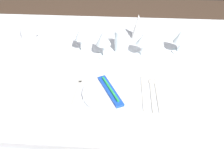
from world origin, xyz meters
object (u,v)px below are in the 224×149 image
object	(u,v)px
spoon_dessert	(157,91)
wine_glass_far	(81,36)
wine_glass_left	(103,39)
wine_glass_right	(143,40)
drink_tumbler	(120,42)
wine_glass_centre	(181,38)
napkin_folded	(138,27)
toothbrush_package	(110,90)
dinner_knife	(144,93)
spoon_soup	(152,91)
dinner_plate	(110,93)
fork_outer	(77,90)
coffee_cup_left	(28,32)

from	to	relation	value
spoon_dessert	wine_glass_far	size ratio (longest dim) A/B	1.56
wine_glass_left	wine_glass_right	distance (m)	0.21
wine_glass_right	drink_tumbler	distance (m)	0.14
wine_glass_left	drink_tumbler	distance (m)	0.12
wine_glass_centre	napkin_folded	xyz separation A→B (m)	(-0.22, 0.14, -0.01)
napkin_folded	toothbrush_package	bearing A→B (deg)	-103.98
dinner_knife	drink_tumbler	distance (m)	0.38
spoon_dessert	wine_glass_left	bearing A→B (deg)	134.78
wine_glass_right	wine_glass_far	size ratio (longest dim) A/B	0.94
wine_glass_far	spoon_soup	bearing A→B (deg)	-40.08
spoon_soup	wine_glass_centre	xyz separation A→B (m)	(0.17, 0.34, 0.09)
dinner_plate	wine_glass_right	world-z (taller)	wine_glass_right
fork_outer	drink_tumbler	distance (m)	0.40
dinner_plate	spoon_soup	bearing A→B (deg)	11.09
dinner_plate	wine_glass_left	xyz separation A→B (m)	(-0.06, 0.30, 0.10)
coffee_cup_left	wine_glass_centre	distance (m)	0.89
spoon_soup	wine_glass_left	distance (m)	0.38
fork_outer	drink_tumbler	size ratio (longest dim) A/B	1.75
toothbrush_package	napkin_folded	distance (m)	0.53
spoon_dessert	dinner_knife	bearing A→B (deg)	-160.87
wine_glass_far	wine_glass_right	bearing A→B (deg)	-3.83
wine_glass_right	wine_glass_far	world-z (taller)	wine_glass_far
napkin_folded	wine_glass_left	bearing A→B (deg)	-130.97
wine_glass_centre	wine_glass_far	distance (m)	0.54
wine_glass_left	drink_tumbler	bearing A→B (deg)	38.45
fork_outer	coffee_cup_left	distance (m)	0.59
toothbrush_package	wine_glass_far	xyz separation A→B (m)	(-0.18, 0.35, 0.07)
toothbrush_package	wine_glass_centre	world-z (taller)	wine_glass_centre
dinner_plate	spoon_soup	world-z (taller)	dinner_plate
wine_glass_far	napkin_folded	xyz separation A→B (m)	(0.31, 0.17, -0.02)
spoon_dessert	drink_tumbler	world-z (taller)	drink_tumbler
wine_glass_far	napkin_folded	size ratio (longest dim) A/B	0.91
spoon_dessert	fork_outer	bearing A→B (deg)	-177.01
spoon_soup	wine_glass_far	bearing A→B (deg)	139.92
spoon_soup	napkin_folded	xyz separation A→B (m)	(-0.06, 0.48, 0.08)
toothbrush_package	wine_glass_right	bearing A→B (deg)	65.32
drink_tumbler	fork_outer	bearing A→B (deg)	-116.88
dinner_plate	coffee_cup_left	distance (m)	0.71
wine_glass_right	napkin_folded	xyz separation A→B (m)	(-0.02, 0.19, -0.02)
wine_glass_right	dinner_plate	bearing A→B (deg)	-114.68
wine_glass_left	spoon_dessert	bearing A→B (deg)	-45.22
spoon_soup	wine_glass_left	world-z (taller)	wine_glass_left
coffee_cup_left	wine_glass_left	distance (m)	0.50
coffee_cup_left	wine_glass_far	xyz separation A→B (m)	(0.34, -0.12, 0.05)
fork_outer	spoon_dessert	distance (m)	0.36
coffee_cup_left	wine_glass_centre	bearing A→B (deg)	-6.02
fork_outer	wine_glass_far	world-z (taller)	wine_glass_far
spoon_dessert	wine_glass_left	xyz separation A→B (m)	(-0.26, 0.27, 0.11)
spoon_soup	coffee_cup_left	distance (m)	0.83
dinner_plate	toothbrush_package	bearing A→B (deg)	79.38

